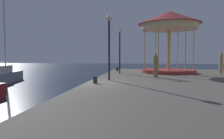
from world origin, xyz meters
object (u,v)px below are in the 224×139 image
bollard_center (117,69)px  bollard_south (95,80)px  carousel (169,27)px  lamp_post_far_end (120,43)px  lamp_post_mid_promenade (109,36)px  sailboat_grey (0,76)px  person_by_the_water (156,66)px  person_near_carousel (221,63)px

bollard_center → bollard_south: size_ratio=1.00×
carousel → bollard_south: 10.85m
lamp_post_far_end → lamp_post_mid_promenade: bearing=-91.2°
carousel → bollard_center: (-5.06, 1.96, -4.09)m
lamp_post_mid_promenade → bollard_south: bearing=-107.2°
lamp_post_far_end → bollard_center: size_ratio=9.91×
bollard_center → bollard_south: same height
sailboat_grey → bollard_center: bearing=29.2°
lamp_post_mid_promenade → bollard_center: 9.27m
person_by_the_water → lamp_post_far_end: bearing=132.0°
carousel → sailboat_grey: bearing=-166.9°
lamp_post_far_end → person_near_carousel: size_ratio=2.05×
bollard_center → bollard_south: 10.60m
lamp_post_mid_promenade → bollard_center: bearing=93.0°
carousel → lamp_post_mid_promenade: 8.43m
lamp_post_mid_promenade → lamp_post_far_end: 5.71m
sailboat_grey → lamp_post_mid_promenade: 11.11m
person_by_the_water → person_near_carousel: bearing=37.9°
person_near_carousel → person_by_the_water: 7.90m
sailboat_grey → person_near_carousel: sailboat_grey is taller
lamp_post_far_end → person_by_the_water: bearing=-48.0°
sailboat_grey → bollard_south: 10.91m
bollard_center → person_by_the_water: (3.56, -6.48, 0.63)m
sailboat_grey → person_near_carousel: 19.83m
bollard_center → person_near_carousel: bearing=-9.4°
lamp_post_far_end → bollard_center: 4.10m
bollard_center → person_near_carousel: 9.96m
sailboat_grey → lamp_post_mid_promenade: sailboat_grey is taller
person_near_carousel → person_by_the_water: person_near_carousel is taller
lamp_post_far_end → person_by_the_water: 4.85m
sailboat_grey → lamp_post_far_end: sailboat_grey is taller
lamp_post_mid_promenade → person_by_the_water: 4.39m
lamp_post_mid_promenade → carousel: bearing=56.4°
bollard_south → bollard_center: bearing=89.6°
person_by_the_water → carousel: bearing=71.6°
sailboat_grey → bollard_center: size_ratio=18.55×
sailboat_grey → person_near_carousel: size_ratio=3.84×
carousel → person_by_the_water: 5.88m
carousel → person_by_the_water: bearing=-108.4°
lamp_post_mid_promenade → lamp_post_far_end: lamp_post_mid_promenade is taller
carousel → bollard_south: size_ratio=14.34×
lamp_post_mid_promenade → lamp_post_far_end: (0.11, 5.71, -0.09)m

